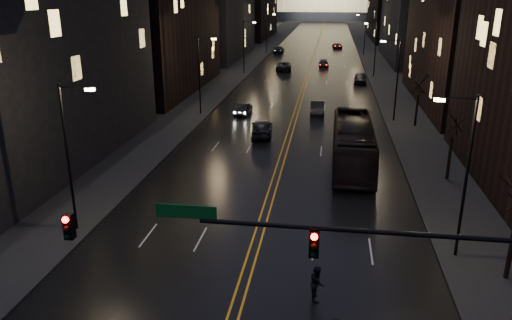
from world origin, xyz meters
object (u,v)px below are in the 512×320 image
at_px(receding_car_a, 317,108).
at_px(pedestrian_b, 317,283).
at_px(bus, 353,144).
at_px(traffic_signal, 385,262).
at_px(oncoming_car_a, 262,127).
at_px(oncoming_car_b, 243,109).

xyz_separation_m(receding_car_a, pedestrian_b, (1.13, -37.14, 0.11)).
bearing_deg(bus, pedestrian_b, -96.25).
bearing_deg(traffic_signal, oncoming_car_a, 104.98).
xyz_separation_m(bus, oncoming_car_a, (-8.64, 7.70, -1.02)).
bearing_deg(receding_car_a, bus, -80.62).
relative_size(receding_car_a, pedestrian_b, 2.66).
xyz_separation_m(bus, oncoming_car_b, (-12.03, 16.26, -1.18)).
height_order(bus, receding_car_a, bus).
bearing_deg(bus, receding_car_a, 101.34).
relative_size(traffic_signal, receding_car_a, 3.72).
relative_size(oncoming_car_a, oncoming_car_b, 1.20).
bearing_deg(receding_car_a, traffic_signal, -86.98).
distance_m(traffic_signal, pedestrian_b, 6.94).
height_order(bus, oncoming_car_b, bus).
height_order(oncoming_car_a, oncoming_car_b, oncoming_car_a).
xyz_separation_m(oncoming_car_b, receding_car_a, (8.63, 1.28, 0.08)).
distance_m(oncoming_car_a, pedestrian_b, 28.04).
xyz_separation_m(oncoming_car_a, oncoming_car_b, (-3.39, 8.57, -0.17)).
bearing_deg(oncoming_car_a, bus, 132.21).
bearing_deg(receding_car_a, oncoming_car_a, -119.62).
relative_size(bus, pedestrian_b, 7.71).
height_order(oncoming_car_b, pedestrian_b, pedestrian_b).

